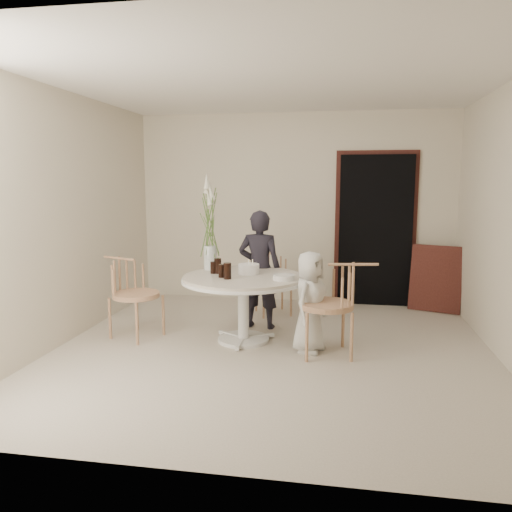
% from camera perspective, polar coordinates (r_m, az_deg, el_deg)
% --- Properties ---
extents(ground, '(4.50, 4.50, 0.00)m').
position_cam_1_polar(ground, '(5.28, 1.82, -10.71)').
color(ground, beige).
rests_on(ground, ground).
extents(room_shell, '(4.50, 4.50, 4.50)m').
position_cam_1_polar(room_shell, '(4.98, 1.91, 7.14)').
color(room_shell, white).
rests_on(room_shell, ground).
extents(doorway, '(1.00, 0.10, 2.10)m').
position_cam_1_polar(doorway, '(7.18, 13.47, 2.81)').
color(doorway, black).
rests_on(doorway, ground).
extents(door_trim, '(1.12, 0.03, 2.22)m').
position_cam_1_polar(door_trim, '(7.21, 13.47, 3.32)').
color(door_trim, '#52241C').
rests_on(door_trim, ground).
extents(table, '(1.33, 1.33, 0.73)m').
position_cam_1_polar(table, '(5.41, -1.46, -3.46)').
color(table, white).
rests_on(table, ground).
extents(picture_frame, '(0.70, 0.41, 0.89)m').
position_cam_1_polar(picture_frame, '(7.11, 19.87, -2.45)').
color(picture_frame, '#52241C').
rests_on(picture_frame, ground).
extents(chair_far, '(0.57, 0.59, 0.80)m').
position_cam_1_polar(chair_far, '(6.65, 1.71, -2.02)').
color(chair_far, tan).
rests_on(chair_far, ground).
extents(chair_right, '(0.62, 0.59, 0.95)m').
position_cam_1_polar(chair_right, '(5.07, 9.55, -4.45)').
color(chair_right, tan).
rests_on(chair_right, ground).
extents(chair_left, '(0.65, 0.62, 0.90)m').
position_cam_1_polar(chair_left, '(5.80, -14.45, -3.25)').
color(chair_left, tan).
rests_on(chair_left, ground).
extents(girl, '(0.54, 0.38, 1.41)m').
position_cam_1_polar(girl, '(5.91, 0.41, -1.55)').
color(girl, black).
rests_on(girl, ground).
extents(boy, '(0.48, 0.59, 1.04)m').
position_cam_1_polar(boy, '(5.14, 6.15, -5.24)').
color(boy, silver).
rests_on(boy, ground).
extents(birthday_cake, '(0.23, 0.23, 0.16)m').
position_cam_1_polar(birthday_cake, '(5.48, -0.84, -1.50)').
color(birthday_cake, silver).
rests_on(birthday_cake, table).
extents(cola_tumbler_a, '(0.08, 0.08, 0.14)m').
position_cam_1_polar(cola_tumbler_a, '(5.30, -3.97, -1.72)').
color(cola_tumbler_a, black).
rests_on(cola_tumbler_a, table).
extents(cola_tumbler_b, '(0.10, 0.10, 0.17)m').
position_cam_1_polar(cola_tumbler_b, '(5.21, -3.28, -1.71)').
color(cola_tumbler_b, black).
rests_on(cola_tumbler_b, table).
extents(cola_tumbler_c, '(0.08, 0.08, 0.13)m').
position_cam_1_polar(cola_tumbler_c, '(5.52, -4.92, -1.33)').
color(cola_tumbler_c, black).
rests_on(cola_tumbler_c, table).
extents(cola_tumbler_d, '(0.08, 0.08, 0.17)m').
position_cam_1_polar(cola_tumbler_d, '(5.53, -4.39, -1.13)').
color(cola_tumbler_d, black).
rests_on(cola_tumbler_d, table).
extents(plate_stack, '(0.29, 0.29, 0.06)m').
position_cam_1_polar(plate_stack, '(5.16, 3.18, -2.45)').
color(plate_stack, silver).
rests_on(plate_stack, table).
extents(flower_vase, '(0.15, 0.15, 1.10)m').
position_cam_1_polar(flower_vase, '(5.72, -5.30, 3.29)').
color(flower_vase, silver).
rests_on(flower_vase, table).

